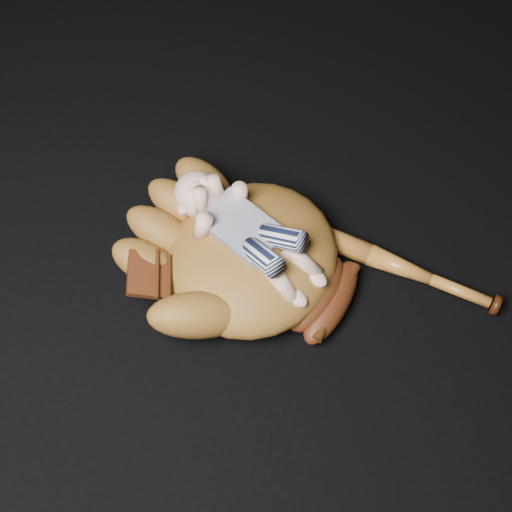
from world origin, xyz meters
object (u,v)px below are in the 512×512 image
at_px(newborn_baby, 252,234).
at_px(baseball_bat, 382,260).
at_px(baseball, 285,218).
at_px(baseball_glove, 252,252).

xyz_separation_m(newborn_baby, baseball_bat, (0.22, -0.16, -0.11)).
bearing_deg(baseball, baseball_glove, -159.93).
distance_m(baseball_glove, newborn_baby, 0.05).
bearing_deg(newborn_baby, baseball_glove, -136.19).
relative_size(baseball_glove, baseball_bat, 1.03).
relative_size(baseball_glove, newborn_baby, 1.46).
xyz_separation_m(baseball_glove, baseball, (0.12, 0.05, -0.04)).
bearing_deg(baseball, newborn_baby, -162.33).
bearing_deg(baseball_bat, newborn_baby, 143.04).
distance_m(newborn_baby, baseball, 0.16).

